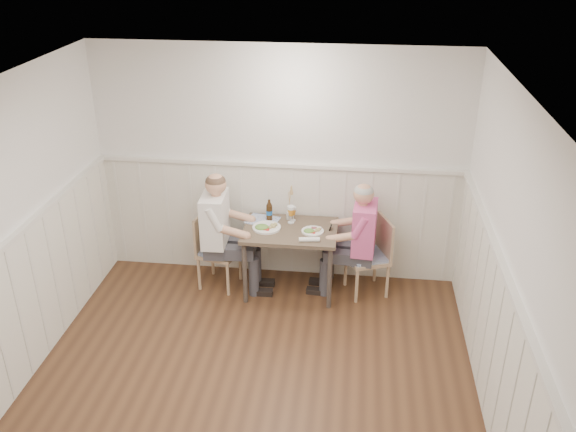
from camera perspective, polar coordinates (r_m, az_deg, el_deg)
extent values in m
plane|color=#472C1B|center=(5.39, -4.01, -17.32)|extent=(4.50, 4.50, 0.00)
cube|color=white|center=(6.59, -0.82, 4.73)|extent=(4.00, 0.04, 2.60)
cube|color=white|center=(4.67, 20.50, -6.63)|extent=(0.04, 4.50, 2.60)
cube|color=white|center=(4.08, -5.15, 10.23)|extent=(4.00, 4.50, 0.02)
cube|color=silver|center=(6.84, -0.80, -0.39)|extent=(3.98, 0.03, 1.30)
cube|color=silver|center=(5.64, -24.75, -9.35)|extent=(0.03, 4.48, 1.30)
cube|color=silver|center=(5.03, 19.17, -12.89)|extent=(0.03, 4.48, 1.30)
cube|color=silver|center=(6.56, -0.85, 4.80)|extent=(3.98, 0.06, 0.04)
cube|color=silver|center=(4.66, 20.18, -6.41)|extent=(0.06, 4.48, 0.04)
cube|color=#4E3F34|center=(6.44, 0.21, -1.38)|extent=(0.99, 0.70, 0.04)
cylinder|color=#3F3833|center=(6.42, -4.06, -5.36)|extent=(0.05, 0.05, 0.71)
cylinder|color=#3F3833|center=(6.93, -3.16, -2.80)|extent=(0.05, 0.05, 0.71)
cylinder|color=#3F3833|center=(6.33, 3.91, -5.86)|extent=(0.05, 0.05, 0.71)
cylinder|color=#3F3833|center=(6.85, 4.20, -3.22)|extent=(0.05, 0.05, 0.71)
cube|color=tan|center=(6.61, 7.43, -3.93)|extent=(0.53, 0.53, 0.04)
cube|color=#4462A6|center=(6.59, 7.44, -3.68)|extent=(0.48, 0.48, 0.03)
cube|color=tan|center=(6.56, 9.04, -1.95)|extent=(0.18, 0.39, 0.43)
cylinder|color=tan|center=(6.65, 9.28, -6.08)|extent=(0.03, 0.03, 0.40)
cylinder|color=tan|center=(6.53, 6.44, -6.54)|extent=(0.03, 0.03, 0.40)
cylinder|color=tan|center=(6.92, 8.15, -4.61)|extent=(0.03, 0.03, 0.40)
cylinder|color=tan|center=(6.80, 5.41, -5.01)|extent=(0.03, 0.03, 0.40)
cube|color=tan|center=(6.72, -6.47, -3.38)|extent=(0.48, 0.48, 0.04)
cube|color=#4462A6|center=(6.71, -6.49, -3.13)|extent=(0.43, 0.43, 0.03)
cube|color=tan|center=(6.69, -7.98, -1.41)|extent=(0.11, 0.40, 0.42)
cylinder|color=tan|center=(7.03, -7.07, -4.03)|extent=(0.03, 0.03, 0.39)
cylinder|color=tan|center=(6.90, -4.48, -4.51)|extent=(0.03, 0.03, 0.39)
cylinder|color=tan|center=(6.77, -8.32, -5.40)|extent=(0.03, 0.03, 0.39)
cylinder|color=tan|center=(6.63, -5.65, -5.93)|extent=(0.03, 0.03, 0.39)
cube|color=#3F3F47|center=(6.67, 6.72, -5.61)|extent=(0.45, 0.41, 0.43)
cube|color=#3F3F47|center=(6.54, 5.17, -3.42)|extent=(0.43, 0.37, 0.12)
cube|color=#E15995|center=(6.38, 7.00, -1.06)|extent=(0.26, 0.44, 0.53)
sphere|color=tan|center=(6.22, 7.18, 2.05)|extent=(0.21, 0.21, 0.21)
sphere|color=#A5A5A0|center=(6.20, 7.20, 2.29)|extent=(0.20, 0.20, 0.20)
cube|color=black|center=(6.40, 3.92, -0.76)|extent=(0.02, 0.07, 0.12)
cube|color=#3F3F47|center=(6.75, -6.42, -5.04)|extent=(0.46, 0.42, 0.45)
cube|color=#3F3F47|center=(6.58, -4.81, -2.99)|extent=(0.43, 0.38, 0.13)
cube|color=white|center=(6.45, -6.69, -0.28)|extent=(0.26, 0.45, 0.55)
sphere|color=tan|center=(6.29, -6.87, 2.97)|extent=(0.22, 0.22, 0.22)
sphere|color=#4C3828|center=(6.28, -6.89, 3.23)|extent=(0.21, 0.21, 0.21)
cylinder|color=white|center=(6.37, 2.32, -1.43)|extent=(0.23, 0.23, 0.02)
ellipsoid|color=#3F722D|center=(6.34, 1.99, -1.28)|extent=(0.11, 0.10, 0.04)
sphere|color=tan|center=(6.37, 2.79, -1.23)|extent=(0.03, 0.03, 0.03)
cube|color=brown|center=(6.41, 2.51, -1.12)|extent=(0.07, 0.04, 0.01)
cylinder|color=white|center=(6.41, 2.94, -1.08)|extent=(0.05, 0.05, 0.03)
cylinder|color=white|center=(6.44, -2.02, -1.08)|extent=(0.30, 0.30, 0.02)
ellipsoid|color=#3F722D|center=(6.40, -2.47, -0.89)|extent=(0.15, 0.12, 0.06)
sphere|color=tan|center=(6.43, -1.42, -0.83)|extent=(0.04, 0.04, 0.04)
cylinder|color=silver|center=(6.61, 0.48, -0.40)|extent=(0.06, 0.06, 0.01)
cylinder|color=silver|center=(6.59, 0.48, -0.12)|extent=(0.01, 0.01, 0.07)
cone|color=orange|center=(6.56, 0.49, 0.37)|extent=(0.06, 0.06, 0.06)
cylinder|color=silver|center=(6.54, 0.49, 0.71)|extent=(0.06, 0.06, 0.03)
cylinder|color=silver|center=(6.56, 0.28, -0.60)|extent=(0.07, 0.07, 0.01)
cylinder|color=silver|center=(6.54, 0.28, -0.25)|extent=(0.01, 0.01, 0.09)
cone|color=orange|center=(6.51, 0.28, 0.35)|extent=(0.08, 0.08, 0.08)
cylinder|color=silver|center=(6.48, 0.29, 0.79)|extent=(0.08, 0.08, 0.03)
cylinder|color=black|center=(6.58, -1.76, 0.30)|extent=(0.07, 0.07, 0.18)
cone|color=black|center=(6.53, -1.77, 1.15)|extent=(0.07, 0.07, 0.04)
cylinder|color=black|center=(6.52, -1.78, 1.40)|extent=(0.03, 0.03, 0.03)
cylinder|color=#1754A2|center=(6.58, -1.76, 0.34)|extent=(0.07, 0.07, 0.05)
cylinder|color=white|center=(6.18, 2.01, -2.21)|extent=(0.22, 0.07, 0.05)
cylinder|color=silver|center=(6.62, 0.05, 0.05)|extent=(0.05, 0.05, 0.09)
cylinder|color=tan|center=(6.55, 0.05, 1.25)|extent=(0.03, 0.03, 0.28)
cone|color=tan|center=(6.48, 0.05, 2.65)|extent=(0.04, 0.04, 0.10)
cube|color=#4462A6|center=(6.61, -2.39, -0.39)|extent=(0.38, 0.33, 0.01)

